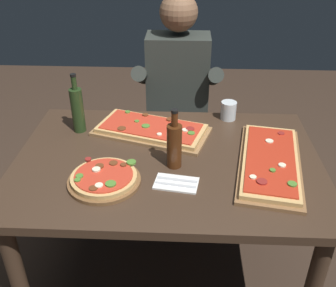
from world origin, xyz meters
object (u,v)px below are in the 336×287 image
object	(u,v)px
seated_diner	(177,93)
wine_bottle_dark	(77,109)
diner_chair	(177,121)
pizza_rectangular_left	(270,162)
pizza_rectangular_front	(152,129)
pizza_round_far	(104,179)
dining_table	(168,175)
oil_bottle_amber	(174,144)
tumbler_near_camera	(228,112)

from	to	relation	value
seated_diner	wine_bottle_dark	bearing A→B (deg)	-134.83
wine_bottle_dark	diner_chair	world-z (taller)	wine_bottle_dark
pizza_rectangular_left	pizza_rectangular_front	bearing A→B (deg)	154.06
pizza_rectangular_front	pizza_round_far	bearing A→B (deg)	-110.69
pizza_rectangular_front	pizza_rectangular_left	distance (m)	0.61
dining_table	wine_bottle_dark	xyz separation A→B (m)	(-0.46, 0.24, 0.22)
pizza_rectangular_left	pizza_round_far	world-z (taller)	same
pizza_rectangular_left	diner_chair	world-z (taller)	diner_chair
pizza_rectangular_front	diner_chair	distance (m)	0.69
pizza_rectangular_left	dining_table	bearing A→B (deg)	175.76
wine_bottle_dark	pizza_round_far	bearing A→B (deg)	-64.52
oil_bottle_amber	pizza_round_far	bearing A→B (deg)	-154.03
diner_chair	wine_bottle_dark	bearing A→B (deg)	-128.64
dining_table	tumbler_near_camera	distance (m)	0.53
dining_table	pizza_round_far	world-z (taller)	pizza_round_far
diner_chair	seated_diner	size ratio (longest dim) A/B	0.65
pizza_round_far	wine_bottle_dark	world-z (taller)	wine_bottle_dark
tumbler_near_camera	seated_diner	size ratio (longest dim) A/B	0.07
oil_bottle_amber	tumbler_near_camera	xyz separation A→B (m)	(0.28, 0.47, -0.07)
wine_bottle_dark	oil_bottle_amber	bearing A→B (deg)	-31.02
pizza_rectangular_front	wine_bottle_dark	bearing A→B (deg)	178.74
dining_table	diner_chair	bearing A→B (deg)	88.21
pizza_rectangular_left	seated_diner	world-z (taller)	seated_diner
diner_chair	pizza_rectangular_front	bearing A→B (deg)	-100.88
oil_bottle_amber	dining_table	bearing A→B (deg)	119.97
wine_bottle_dark	seated_diner	distance (m)	0.71
pizza_round_far	tumbler_near_camera	bearing A→B (deg)	47.00
dining_table	tumbler_near_camera	world-z (taller)	tumbler_near_camera
pizza_rectangular_left	diner_chair	xyz separation A→B (m)	(-0.43, 0.89, -0.27)
oil_bottle_amber	seated_diner	world-z (taller)	seated_diner
pizza_rectangular_front	pizza_round_far	size ratio (longest dim) A/B	2.05
pizza_rectangular_left	wine_bottle_dark	world-z (taller)	wine_bottle_dark
pizza_rectangular_front	tumbler_near_camera	world-z (taller)	tumbler_near_camera
pizza_round_far	diner_chair	size ratio (longest dim) A/B	0.35
tumbler_near_camera	wine_bottle_dark	bearing A→B (deg)	-167.73
dining_table	oil_bottle_amber	size ratio (longest dim) A/B	5.06
dining_table	pizza_rectangular_left	xyz separation A→B (m)	(0.46, -0.03, 0.12)
pizza_rectangular_front	seated_diner	world-z (taller)	seated_diner
pizza_round_far	pizza_rectangular_front	bearing A→B (deg)	69.31
tumbler_near_camera	diner_chair	distance (m)	0.61
dining_table	pizza_round_far	xyz separation A→B (m)	(-0.25, -0.20, 0.12)
dining_table	pizza_round_far	bearing A→B (deg)	-142.50
pizza_round_far	oil_bottle_amber	size ratio (longest dim) A/B	1.10
tumbler_near_camera	seated_diner	world-z (taller)	seated_diner
pizza_rectangular_left	tumbler_near_camera	distance (m)	0.47
pizza_rectangular_front	diner_chair	size ratio (longest dim) A/B	0.72
pizza_round_far	pizza_rectangular_left	bearing A→B (deg)	12.76
pizza_rectangular_front	tumbler_near_camera	distance (m)	0.44
diner_chair	seated_diner	bearing A→B (deg)	-90.00
dining_table	diner_chair	xyz separation A→B (m)	(0.03, 0.86, -0.16)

